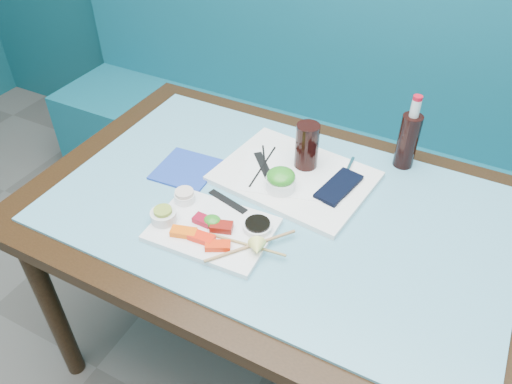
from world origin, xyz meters
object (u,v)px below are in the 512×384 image
at_px(dining_table, 279,229).
at_px(sashimi_plate, 212,230).
at_px(seaweed_bowl, 281,183).
at_px(booth_bench, 360,158).
at_px(cola_glass, 307,146).
at_px(blue_napkin, 186,169).
at_px(cola_bottle_body, 408,141).
at_px(serving_tray, 295,177).

height_order(dining_table, sashimi_plate, sashimi_plate).
height_order(sashimi_plate, seaweed_bowl, seaweed_bowl).
relative_size(booth_bench, cola_glass, 21.44).
bearing_deg(sashimi_plate, cola_glass, 70.44).
distance_m(dining_table, blue_napkin, 0.33).
xyz_separation_m(dining_table, cola_bottle_body, (0.25, 0.34, 0.18)).
distance_m(booth_bench, blue_napkin, 0.97).
height_order(sashimi_plate, blue_napkin, sashimi_plate).
height_order(booth_bench, sashimi_plate, booth_bench).
bearing_deg(seaweed_bowl, blue_napkin, -172.72).
relative_size(serving_tray, cola_bottle_body, 2.51).
height_order(cola_glass, blue_napkin, cola_glass).
relative_size(booth_bench, dining_table, 2.14).
relative_size(sashimi_plate, cola_bottle_body, 1.80).
xyz_separation_m(dining_table, cola_glass, (-0.00, 0.18, 0.18)).
xyz_separation_m(cola_glass, cola_bottle_body, (0.25, 0.16, -0.00)).
bearing_deg(booth_bench, serving_tray, -90.98).
distance_m(serving_tray, seaweed_bowl, 0.08).
height_order(serving_tray, cola_glass, cola_glass).
bearing_deg(seaweed_bowl, cola_bottle_body, 47.10).
height_order(booth_bench, cola_bottle_body, booth_bench).
relative_size(cola_glass, cola_bottle_body, 0.83).
xyz_separation_m(dining_table, blue_napkin, (-0.31, 0.01, 0.09)).
height_order(dining_table, serving_tray, serving_tray).
bearing_deg(sashimi_plate, seaweed_bowl, 65.99).
distance_m(sashimi_plate, blue_napkin, 0.28).
bearing_deg(serving_tray, seaweed_bowl, -90.68).
xyz_separation_m(booth_bench, serving_tray, (-0.01, -0.72, 0.39)).
height_order(dining_table, seaweed_bowl, seaweed_bowl).
relative_size(dining_table, serving_tray, 3.29).
bearing_deg(sashimi_plate, serving_tray, 69.27).
xyz_separation_m(cola_bottle_body, blue_napkin, (-0.56, -0.33, -0.08)).
relative_size(booth_bench, seaweed_bowl, 35.16).
distance_m(dining_table, serving_tray, 0.16).
bearing_deg(serving_tray, cola_bottle_body, 46.59).
xyz_separation_m(dining_table, seaweed_bowl, (-0.02, 0.05, 0.12)).
xyz_separation_m(seaweed_bowl, blue_napkin, (-0.29, -0.04, -0.03)).
bearing_deg(dining_table, cola_glass, 90.73).
bearing_deg(sashimi_plate, dining_table, 55.14).
bearing_deg(booth_bench, sashimi_plate, -96.16).
xyz_separation_m(serving_tray, blue_napkin, (-0.30, -0.11, -0.00)).
bearing_deg(cola_bottle_body, cola_glass, -147.25).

